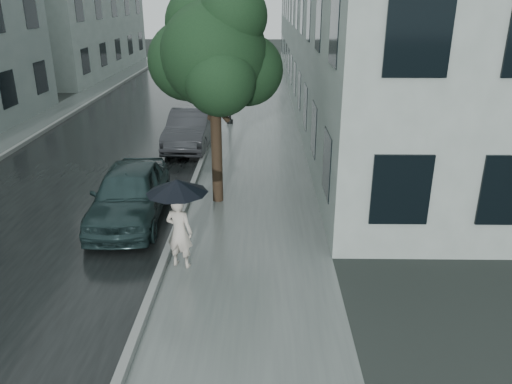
{
  "coord_description": "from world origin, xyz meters",
  "views": [
    {
      "loc": [
        0.51,
        -7.98,
        5.27
      ],
      "look_at": [
        0.35,
        2.08,
        1.3
      ],
      "focal_mm": 35.0,
      "sensor_mm": 36.0,
      "label": 1
    }
  ],
  "objects_px": {
    "car_near": "(130,193)",
    "pedestrian": "(179,232)",
    "lamp_post": "(225,51)",
    "street_tree": "(214,53)",
    "car_far": "(191,128)"
  },
  "relations": [
    {
      "from": "pedestrian",
      "to": "car_near",
      "type": "height_order",
      "value": "pedestrian"
    },
    {
      "from": "street_tree",
      "to": "pedestrian",
      "type": "bearing_deg",
      "value": -97.09
    },
    {
      "from": "street_tree",
      "to": "car_far",
      "type": "distance_m",
      "value": 6.3
    },
    {
      "from": "car_near",
      "to": "pedestrian",
      "type": "bearing_deg",
      "value": -58.1
    },
    {
      "from": "lamp_post",
      "to": "car_far",
      "type": "xyz_separation_m",
      "value": [
        -1.06,
        -3.64,
        -2.4
      ]
    },
    {
      "from": "pedestrian",
      "to": "car_near",
      "type": "relative_size",
      "value": 0.38
    },
    {
      "from": "pedestrian",
      "to": "car_far",
      "type": "distance_m",
      "value": 8.95
    },
    {
      "from": "car_near",
      "to": "lamp_post",
      "type": "bearing_deg",
      "value": 77.83
    },
    {
      "from": "street_tree",
      "to": "car_near",
      "type": "distance_m",
      "value": 4.08
    },
    {
      "from": "lamp_post",
      "to": "car_far",
      "type": "bearing_deg",
      "value": -96.4
    },
    {
      "from": "pedestrian",
      "to": "car_near",
      "type": "xyz_separation_m",
      "value": [
        -1.61,
        2.32,
        -0.08
      ]
    },
    {
      "from": "lamp_post",
      "to": "car_far",
      "type": "relative_size",
      "value": 1.3
    },
    {
      "from": "street_tree",
      "to": "car_far",
      "type": "height_order",
      "value": "street_tree"
    },
    {
      "from": "street_tree",
      "to": "lamp_post",
      "type": "xyz_separation_m",
      "value": [
        -0.4,
        8.84,
        -0.84
      ]
    },
    {
      "from": "car_near",
      "to": "car_far",
      "type": "bearing_deg",
      "value": 81.82
    }
  ]
}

